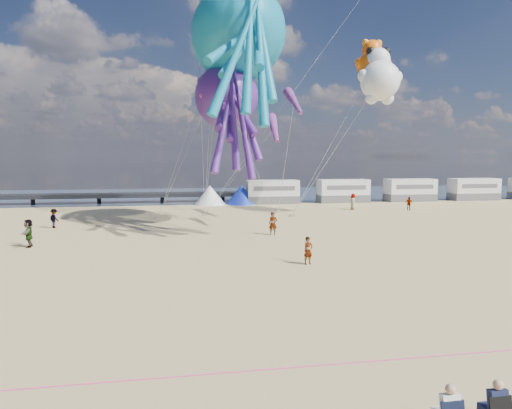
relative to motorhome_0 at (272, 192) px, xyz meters
The scene contains 27 objects.
ground 40.48m from the motorhome_0, 98.53° to the right, with size 120.00×120.00×0.00m, color #D9C07D.
water 16.22m from the motorhome_0, 111.80° to the left, with size 120.00×120.00×0.00m, color #31455E.
motorhome_0 is the anchor object (origin of this frame).
motorhome_1 9.50m from the motorhome_0, ahead, with size 6.60×2.50×3.00m, color silver.
motorhome_2 19.00m from the motorhome_0, ahead, with size 6.60×2.50×3.00m, color silver.
motorhome_3 28.50m from the motorhome_0, ahead, with size 6.60×2.50×3.00m, color silver.
tent_white 8.01m from the motorhome_0, behind, with size 4.00×4.00×2.40m, color white.
tent_blue 4.01m from the motorhome_0, behind, with size 4.00×4.00×2.40m, color #1933CC.
rope_line 45.42m from the motorhome_0, 97.59° to the right, with size 0.03×0.03×34.00m, color #F2338C.
standing_person 33.27m from the motorhome_0, 98.26° to the right, with size 0.57×0.37×1.56m, color tan.
beachgoer_0 11.24m from the motorhome_0, 47.09° to the right, with size 0.67×0.44×1.84m, color #7F6659.
beachgoer_2 27.83m from the motorhome_0, 142.97° to the right, with size 0.80×0.62×1.64m, color #7F6659.
beachgoer_3 16.81m from the motorhome_0, 35.86° to the right, with size 0.98×0.56×1.51m, color #7F6659.
beachgoer_4 33.19m from the motorhome_0, 130.86° to the right, with size 1.10×0.46×1.87m, color #7F6659.
beachgoer_5 23.70m from the motorhome_0, 101.57° to the right, with size 1.62×0.52×1.75m, color #7F6659.
sandbag_a 18.48m from the motorhome_0, 138.69° to the right, with size 0.50×0.35×0.22m, color gray.
sandbag_b 10.71m from the motorhome_0, 101.02° to the right, with size 0.50×0.35×0.22m, color gray.
sandbag_c 12.93m from the motorhome_0, 92.72° to the right, with size 0.50×0.35×0.22m, color gray.
sandbag_d 9.32m from the motorhome_0, 97.64° to the right, with size 0.50×0.35×0.22m, color gray.
sandbag_e 14.27m from the motorhome_0, 130.73° to the right, with size 0.50×0.35×0.22m, color gray.
kite_octopus_teal 23.67m from the motorhome_0, 111.08° to the right, with size 5.46×12.75×14.57m, color #117CA1, non-canonical shape.
kite_octopus_purple 20.87m from the motorhome_0, 114.31° to the right, with size 4.53×10.56×12.07m, color #4B207B, non-canonical shape.
kite_panda 19.74m from the motorhome_0, 58.83° to the right, with size 4.80×4.52×6.77m, color white, non-canonical shape.
kite_teddy_orange 19.80m from the motorhome_0, 55.91° to the right, with size 4.05×3.81×5.72m, color #FF640A, non-canonical shape.
windsock_left 21.65m from the motorhome_0, 120.51° to the right, with size 1.10×6.00×6.00m, color red, non-canonical shape.
windsock_mid 16.86m from the motorhome_0, 93.17° to the right, with size 1.00×6.28×6.28m, color red, non-canonical shape.
windsock_right 20.62m from the motorhome_0, 101.35° to the right, with size 0.90×4.70×4.70m, color red, non-canonical shape.
Camera 1 is at (-5.83, -17.05, 5.99)m, focal length 32.00 mm.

